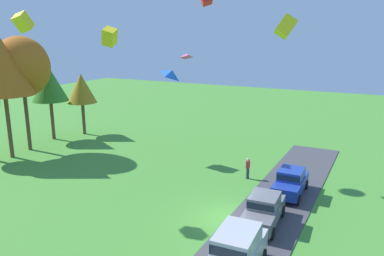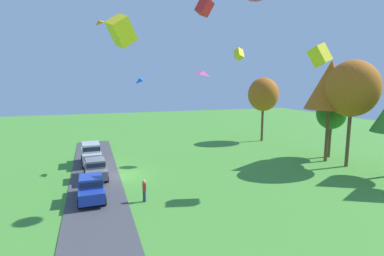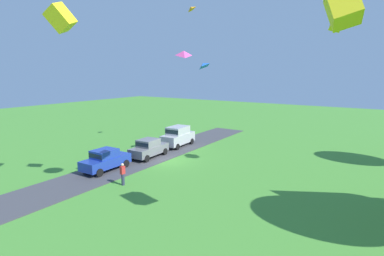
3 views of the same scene
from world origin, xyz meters
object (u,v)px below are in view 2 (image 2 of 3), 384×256
car_suv_far_end (91,153)px  kite_box_near_flag (205,7)px  tree_far_left (263,95)px  kite_diamond_high_left (139,80)px  person_watching_sky (144,190)px  tree_lone_near (331,114)px  tree_right_of_center (330,85)px  kite_diamond_trailing_tail (203,73)px  kite_diamond_topmost (98,22)px  kite_box_high_right (239,54)px  car_sedan_by_flagpole (91,187)px  kite_box_mid_center (121,31)px  kite_box_over_trees (320,55)px  car_sedan_near_entrance (95,168)px  tree_far_right (352,89)px

car_suv_far_end → kite_box_near_flag: bearing=31.3°
tree_far_left → kite_diamond_high_left: bearing=-67.0°
person_watching_sky → tree_lone_near: (-6.45, 23.15, 4.30)m
kite_box_near_flag → person_watching_sky: bearing=-103.4°
car_suv_far_end → tree_right_of_center: bearing=74.2°
person_watching_sky → tree_lone_near: size_ratio=0.24×
tree_right_of_center → kite_diamond_trailing_tail: size_ratio=10.70×
kite_diamond_topmost → kite_box_high_right: size_ratio=0.85×
kite_box_near_flag → kite_box_high_right: bearing=142.2°
car_sedan_by_flagpole → kite_diamond_topmost: kite_diamond_topmost is taller
kite_diamond_trailing_tail → kite_box_mid_center: 8.05m
tree_right_of_center → kite_box_over_trees: kite_box_over_trees is taller
person_watching_sky → kite_diamond_high_left: bearing=172.1°
person_watching_sky → tree_right_of_center: size_ratio=0.15×
kite_diamond_high_left → kite_diamond_trailing_tail: kite_diamond_trailing_tail is taller
kite_diamond_topmost → car_suv_far_end: bearing=-69.3°
kite_box_over_trees → kite_box_mid_center: kite_box_mid_center is taller
tree_far_left → tree_right_of_center: (12.63, 0.46, 1.52)m
car_sedan_near_entrance → kite_box_high_right: 19.44m
car_suv_far_end → tree_lone_near: tree_lone_near is taller
tree_lone_near → car_sedan_near_entrance: bearing=-90.6°
tree_lone_near → kite_box_near_flag: bearing=-68.3°
car_sedan_near_entrance → tree_right_of_center: bearing=86.1°
car_sedan_by_flagpole → kite_box_high_right: bearing=116.0°
tree_far_right → kite_diamond_high_left: tree_far_right is taller
person_watching_sky → kite_diamond_high_left: size_ratio=1.73×
car_sedan_near_entrance → person_watching_sky: 7.51m
tree_far_right → kite_box_near_flag: size_ratio=10.47×
kite_box_near_flag → kite_diamond_topmost: 15.23m
kite_diamond_trailing_tail → kite_box_mid_center: (4.09, -6.58, 2.17)m
car_sedan_near_entrance → kite_box_over_trees: 21.70m
car_sedan_by_flagpole → tree_far_right: tree_far_right is taller
car_sedan_by_flagpole → tree_lone_near: tree_lone_near is taller
kite_diamond_high_left → kite_diamond_topmost: size_ratio=1.07×
tree_far_right → kite_diamond_trailing_tail: 17.06m
tree_lone_near → kite_box_over_trees: bearing=-49.4°
kite_box_near_flag → car_sedan_near_entrance: bearing=-135.3°
tree_right_of_center → kite_box_mid_center: (8.20, -22.99, 3.24)m
kite_box_near_flag → kite_diamond_topmost: (-13.68, -6.62, 1.06)m
kite_box_mid_center → car_sedan_near_entrance: bearing=-169.9°
car_sedan_by_flagpole → kite_diamond_high_left: (-7.78, 5.04, 8.04)m
kite_diamond_high_left → kite_box_high_right: size_ratio=0.91×
kite_diamond_topmost → tree_far_left: bearing=102.2°
kite_box_over_trees → kite_box_high_right: 10.88m
kite_diamond_high_left → kite_diamond_trailing_tail: (8.41, 3.70, 0.50)m
car_sedan_by_flagpole → tree_right_of_center: size_ratio=0.40×
car_sedan_near_entrance → car_sedan_by_flagpole: same height
kite_box_near_flag → kite_box_high_right: (-10.54, 8.18, -2.05)m
car_suv_far_end → car_sedan_by_flagpole: bearing=-0.3°
tree_lone_near → tree_far_right: bearing=-17.8°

